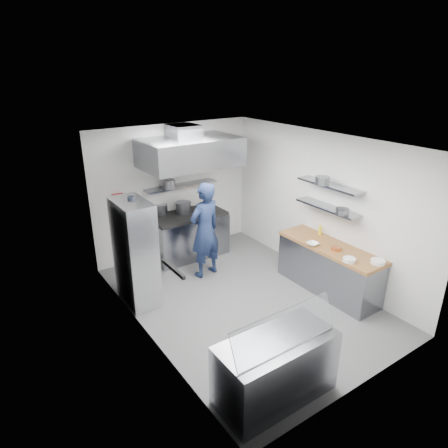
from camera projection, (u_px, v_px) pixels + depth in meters
floor at (243, 299)px, 7.11m from camera, size 5.00×5.00×0.00m
ceiling at (246, 142)px, 6.07m from camera, size 5.00×5.00×0.00m
wall_back at (174, 190)px, 8.51m from camera, size 3.60×2.80×0.02m
wall_front at (373, 294)px, 4.67m from camera, size 3.60×2.80×0.02m
wall_left at (143, 254)px, 5.65m from camera, size 2.80×5.00×0.02m
wall_right at (321, 206)px, 7.53m from camera, size 2.80×5.00×0.02m
gas_range at (189, 236)px, 8.61m from camera, size 1.60×0.80×0.90m
cooktop at (188, 215)px, 8.43m from camera, size 1.57×0.78×0.06m
stock_pot_left at (161, 209)px, 8.41m from camera, size 0.28×0.28×0.20m
stock_pot_mid at (183, 207)px, 8.44m from camera, size 0.33×0.33×0.24m
stock_pot_right at (206, 207)px, 8.59m from camera, size 0.28×0.28×0.16m
over_range_shelf at (182, 186)px, 8.39m from camera, size 1.60×0.30×0.04m
shelf_pot_a at (169, 184)px, 8.10m from camera, size 0.25×0.25×0.18m
extractor_hood at (190, 152)px, 7.78m from camera, size 1.90×1.15×0.55m
hood_duct at (184, 131)px, 7.81m from camera, size 0.55×0.55×0.24m
red_firebox at (118, 200)px, 7.80m from camera, size 0.22×0.10×0.26m
chef at (205, 230)px, 7.62m from camera, size 0.75×0.56×1.89m
wire_rack at (135, 253)px, 6.76m from camera, size 0.50×0.90×1.85m
rack_bin_a at (136, 260)px, 6.79m from camera, size 0.14×0.18×0.16m
rack_bin_b at (123, 224)px, 6.98m from camera, size 0.13×0.17×0.15m
rack_jar at (131, 202)px, 6.54m from camera, size 0.12×0.12×0.18m
knife_strip at (173, 269)px, 4.92m from camera, size 0.04×0.55×0.05m
prep_counter_base at (328, 270)px, 7.26m from camera, size 0.62×2.00×0.84m
prep_counter_top at (331, 247)px, 7.10m from camera, size 0.65×2.04×0.06m
plate_stack_a at (378, 262)px, 6.44m from camera, size 0.23×0.23×0.06m
plate_stack_b at (349, 260)px, 6.50m from camera, size 0.21×0.21×0.06m
copper_pan at (336, 248)px, 6.91m from camera, size 0.17×0.17×0.06m
squeeze_bottle at (320, 230)px, 7.50m from camera, size 0.07×0.07×0.18m
mixing_bowl at (313, 244)px, 7.09m from camera, size 0.22×0.22×0.05m
wall_shelf_lower at (327, 207)px, 7.18m from camera, size 0.30×1.30×0.04m
wall_shelf_upper at (330, 185)px, 7.02m from camera, size 0.30×1.30×0.04m
shelf_pot_c at (342, 211)px, 6.79m from camera, size 0.23×0.23×0.10m
shelf_pot_d at (322, 180)px, 6.96m from camera, size 0.26×0.26×0.14m
display_case at (276, 368)px, 4.89m from camera, size 1.50×0.70×0.85m
display_glass at (285, 330)px, 4.56m from camera, size 1.47×0.19×0.42m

